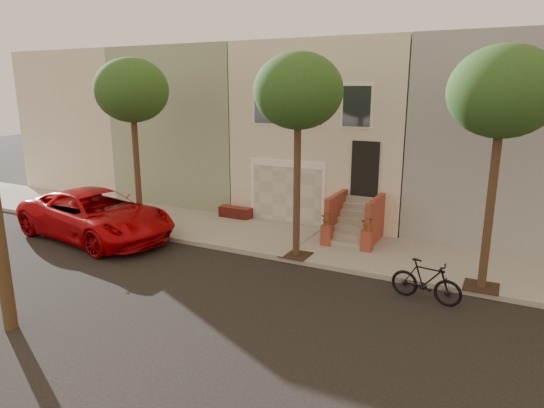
% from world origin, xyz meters
% --- Properties ---
extents(ground, '(90.00, 90.00, 0.00)m').
position_xyz_m(ground, '(0.00, 0.00, 0.00)').
color(ground, black).
rests_on(ground, ground).
extents(sidewalk, '(40.00, 3.70, 0.15)m').
position_xyz_m(sidewalk, '(0.00, 5.35, 0.07)').
color(sidewalk, '#9B998C').
rests_on(sidewalk, ground).
extents(house_row, '(33.10, 11.70, 7.00)m').
position_xyz_m(house_row, '(0.00, 11.19, 3.64)').
color(house_row, silver).
rests_on(house_row, sidewalk).
extents(tree_left, '(2.70, 2.57, 6.30)m').
position_xyz_m(tree_left, '(-5.50, 3.90, 5.26)').
color(tree_left, '#2D2116').
rests_on(tree_left, sidewalk).
extents(tree_mid, '(2.70, 2.57, 6.30)m').
position_xyz_m(tree_mid, '(1.00, 3.90, 5.26)').
color(tree_mid, '#2D2116').
rests_on(tree_mid, sidewalk).
extents(tree_right, '(2.70, 2.57, 6.30)m').
position_xyz_m(tree_right, '(6.50, 3.90, 5.26)').
color(tree_right, '#2D2116').
rests_on(tree_right, sidewalk).
extents(pickup_truck, '(6.70, 3.78, 1.77)m').
position_xyz_m(pickup_truck, '(-6.43, 2.62, 0.88)').
color(pickup_truck, '#B9040A').
rests_on(pickup_truck, ground).
extents(motorcycle, '(1.89, 0.78, 1.10)m').
position_xyz_m(motorcycle, '(5.24, 2.65, 0.55)').
color(motorcycle, black).
rests_on(motorcycle, ground).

